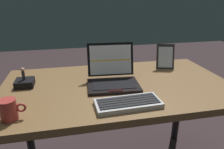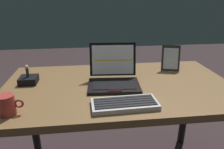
# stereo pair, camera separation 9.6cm
# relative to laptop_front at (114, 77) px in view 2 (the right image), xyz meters

# --- Properties ---
(desk) EXTENTS (1.39, 0.78, 0.76)m
(desk) POSITION_rel_laptop_front_xyz_m (0.03, -0.00, -0.14)
(desk) COLOR brown
(desk) RESTS_ON ground
(laptop_front) EXTENTS (0.32, 0.28, 0.23)m
(laptop_front) POSITION_rel_laptop_front_xyz_m (0.00, 0.00, 0.00)
(laptop_front) COLOR black
(laptop_front) RESTS_ON desk
(external_keyboard) EXTENTS (0.33, 0.15, 0.03)m
(external_keyboard) POSITION_rel_laptop_front_xyz_m (0.02, -0.27, -0.03)
(external_keyboard) COLOR #B8B7BA
(external_keyboard) RESTS_ON desk
(photo_frame) EXTENTS (0.14, 0.09, 0.18)m
(photo_frame) POSITION_rel_laptop_front_xyz_m (0.43, 0.20, 0.04)
(photo_frame) COLOR black
(photo_frame) RESTS_ON desk
(figurine_stand) EXTENTS (0.10, 0.10, 0.04)m
(figurine_stand) POSITION_rel_laptop_front_xyz_m (-0.52, 0.08, -0.03)
(figurine_stand) COLOR black
(figurine_stand) RESTS_ON desk
(figurine) EXTENTS (0.02, 0.02, 0.08)m
(figurine) POSITION_rel_laptop_front_xyz_m (-0.52, 0.08, 0.04)
(figurine) COLOR #2C2E38
(figurine) RESTS_ON figurine_stand
(coffee_mug) EXTENTS (0.11, 0.07, 0.10)m
(coffee_mug) POSITION_rel_laptop_front_xyz_m (-0.52, -0.27, 0.00)
(coffee_mug) COLOR #AB3733
(coffee_mug) RESTS_ON desk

